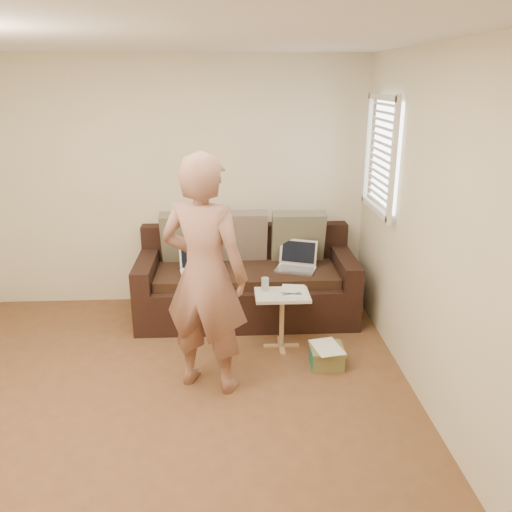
# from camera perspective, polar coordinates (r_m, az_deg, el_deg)

# --- Properties ---
(floor) EXTENTS (4.50, 4.50, 0.00)m
(floor) POSITION_cam_1_polar(r_m,az_deg,el_deg) (4.02, -10.88, -17.42)
(floor) COLOR brown
(floor) RESTS_ON ground
(ceiling) EXTENTS (4.50, 4.50, 0.00)m
(ceiling) POSITION_cam_1_polar(r_m,az_deg,el_deg) (3.27, -13.90, 22.61)
(ceiling) COLOR white
(ceiling) RESTS_ON wall_back
(wall_back) EXTENTS (4.00, 0.00, 4.00)m
(wall_back) POSITION_cam_1_polar(r_m,az_deg,el_deg) (5.59, -8.77, 7.74)
(wall_back) COLOR beige
(wall_back) RESTS_ON ground
(wall_right) EXTENTS (0.00, 4.50, 4.50)m
(wall_right) POSITION_cam_1_polar(r_m,az_deg,el_deg) (3.68, 20.26, 0.94)
(wall_right) COLOR beige
(wall_right) RESTS_ON ground
(window_blinds) EXTENTS (0.12, 0.88, 1.08)m
(window_blinds) POSITION_cam_1_polar(r_m,az_deg,el_deg) (4.96, 13.57, 10.73)
(window_blinds) COLOR white
(window_blinds) RESTS_ON wall_right
(sofa) EXTENTS (2.20, 0.95, 0.85)m
(sofa) POSITION_cam_1_polar(r_m,az_deg,el_deg) (5.35, -1.04, -2.31)
(sofa) COLOR black
(sofa) RESTS_ON ground
(pillow_left) EXTENTS (0.55, 0.29, 0.57)m
(pillow_left) POSITION_cam_1_polar(r_m,az_deg,el_deg) (5.46, -7.46, 2.03)
(pillow_left) COLOR brown
(pillow_left) RESTS_ON sofa
(pillow_mid) EXTENTS (0.55, 0.27, 0.57)m
(pillow_mid) POSITION_cam_1_polar(r_m,az_deg,el_deg) (5.46, -1.68, 2.19)
(pillow_mid) COLOR brown
(pillow_mid) RESTS_ON sofa
(pillow_right) EXTENTS (0.55, 0.28, 0.57)m
(pillow_right) POSITION_cam_1_polar(r_m,az_deg,el_deg) (5.47, 4.63, 2.16)
(pillow_right) COLOR brown
(pillow_right) RESTS_ON sofa
(laptop_silver) EXTENTS (0.46, 0.40, 0.26)m
(laptop_silver) POSITION_cam_1_polar(r_m,az_deg,el_deg) (5.29, 4.34, -1.53)
(laptop_silver) COLOR #B7BABC
(laptop_silver) RESTS_ON sofa
(laptop_white) EXTENTS (0.39, 0.32, 0.25)m
(laptop_white) POSITION_cam_1_polar(r_m,az_deg,el_deg) (5.20, -6.27, -1.94)
(laptop_white) COLOR white
(laptop_white) RESTS_ON sofa
(person) EXTENTS (0.81, 0.69, 1.89)m
(person) POSITION_cam_1_polar(r_m,az_deg,el_deg) (3.96, -5.65, -2.15)
(person) COLOR #92554F
(person) RESTS_ON ground
(side_table) EXTENTS (0.49, 0.34, 0.53)m
(side_table) POSITION_cam_1_polar(r_m,az_deg,el_deg) (4.78, 2.84, -7.08)
(side_table) COLOR silver
(side_table) RESTS_ON ground
(drinking_glass) EXTENTS (0.07, 0.07, 0.12)m
(drinking_glass) POSITION_cam_1_polar(r_m,az_deg,el_deg) (4.71, 1.00, -3.11)
(drinking_glass) COLOR silver
(drinking_glass) RESTS_ON side_table
(scissors) EXTENTS (0.19, 0.11, 0.02)m
(scissors) POSITION_cam_1_polar(r_m,az_deg,el_deg) (4.65, 3.94, -4.14)
(scissors) COLOR silver
(scissors) RESTS_ON side_table
(paper_on_table) EXTENTS (0.25, 0.33, 0.00)m
(paper_on_table) POSITION_cam_1_polar(r_m,az_deg,el_deg) (4.74, 4.11, -3.80)
(paper_on_table) COLOR white
(paper_on_table) RESTS_ON side_table
(striped_box) EXTENTS (0.29, 0.29, 0.18)m
(striped_box) POSITION_cam_1_polar(r_m,az_deg,el_deg) (4.61, 7.73, -10.81)
(striped_box) COLOR #BB611C
(striped_box) RESTS_ON ground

